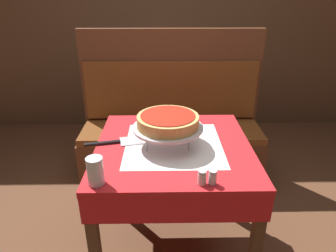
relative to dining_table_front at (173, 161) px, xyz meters
name	(u,v)px	position (x,y,z in m)	size (l,w,h in m)	color
ground_plane	(173,249)	(0.00, 0.00, -0.66)	(14.00, 14.00, 0.00)	brown
dining_table_front	(173,161)	(0.00, 0.00, 0.00)	(0.82, 0.82, 0.76)	red
dining_table_rear	(163,81)	(-0.05, 1.57, 0.00)	(0.67, 0.67, 0.77)	beige
booth_bench	(171,138)	(0.01, 0.86, -0.30)	(1.48, 0.47, 1.24)	brown
back_wall_panel	(168,21)	(0.00, 2.00, 0.54)	(6.00, 0.04, 2.40)	brown
pizza_pan_stand	(168,128)	(-0.03, 0.00, 0.20)	(0.37, 0.37, 0.11)	#ADADB2
deep_dish_pizza	(168,121)	(-0.03, 0.00, 0.24)	(0.32, 0.32, 0.06)	tan
pizza_server	(117,142)	(-0.30, 0.03, 0.11)	(0.32, 0.12, 0.01)	#BCBCC1
water_glass_near	(95,171)	(-0.34, -0.35, 0.17)	(0.07, 0.07, 0.12)	silver
salt_shaker	(202,177)	(0.11, -0.36, 0.13)	(0.04, 0.04, 0.06)	silver
pepper_shaker	(213,177)	(0.15, -0.36, 0.13)	(0.04, 0.04, 0.06)	silver
condiment_caddy	(171,68)	(0.03, 1.50, 0.15)	(0.11, 0.11, 0.15)	black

